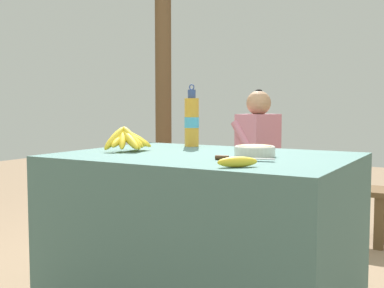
% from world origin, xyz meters
% --- Properties ---
extents(market_counter, '(1.29, 0.93, 0.74)m').
position_xyz_m(market_counter, '(0.00, 0.00, 0.37)').
color(market_counter, '#4C706B').
rests_on(market_counter, ground_plane).
extents(banana_bunch_ripe, '(0.18, 0.27, 0.13)m').
position_xyz_m(banana_bunch_ripe, '(-0.40, -0.06, 0.80)').
color(banana_bunch_ripe, '#4C381E').
rests_on(banana_bunch_ripe, market_counter).
extents(serving_bowl, '(0.18, 0.18, 0.05)m').
position_xyz_m(serving_bowl, '(0.23, 0.03, 0.76)').
color(serving_bowl, silver).
rests_on(serving_bowl, market_counter).
extents(water_bottle, '(0.08, 0.08, 0.34)m').
position_xyz_m(water_bottle, '(-0.27, 0.35, 0.88)').
color(water_bottle, gold).
rests_on(water_bottle, market_counter).
extents(loose_banana_front, '(0.14, 0.14, 0.04)m').
position_xyz_m(loose_banana_front, '(0.32, -0.35, 0.76)').
color(loose_banana_front, yellow).
rests_on(loose_banana_front, market_counter).
extents(knife, '(0.24, 0.07, 0.02)m').
position_xyz_m(knife, '(0.23, -0.16, 0.75)').
color(knife, '#BCBCC1').
rests_on(knife, market_counter).
extents(wooden_bench, '(1.47, 0.32, 0.39)m').
position_xyz_m(wooden_bench, '(-0.09, 1.55, 0.32)').
color(wooden_bench, brown).
rests_on(wooden_bench, ground_plane).
extents(seated_vendor, '(0.45, 0.42, 1.09)m').
position_xyz_m(seated_vendor, '(-0.40, 1.53, 0.62)').
color(seated_vendor, '#473828').
rests_on(seated_vendor, ground_plane).
extents(banana_bunch_green, '(0.16, 0.25, 0.12)m').
position_xyz_m(banana_bunch_green, '(0.34, 1.55, 0.44)').
color(banana_bunch_green, '#4C381E').
rests_on(banana_bunch_green, wooden_bench).
extents(support_post_near, '(0.15, 0.15, 2.25)m').
position_xyz_m(support_post_near, '(-1.38, 1.73, 1.13)').
color(support_post_near, brown).
rests_on(support_post_near, ground_plane).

